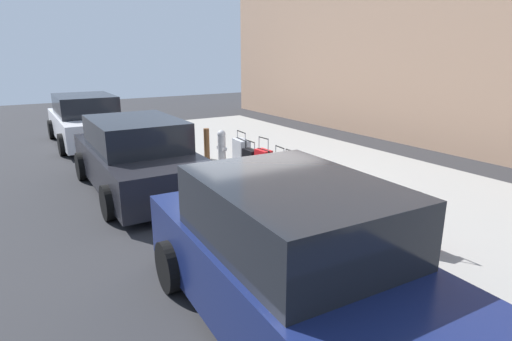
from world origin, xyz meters
name	(u,v)px	position (x,y,z in m)	size (l,w,h in m)	color
ground_plane	(244,193)	(0.00, 0.00, 0.00)	(40.00, 40.00, 0.00)	#28282B
sidewalk_curb	(333,172)	(0.00, -2.50, 0.07)	(18.00, 5.00, 0.14)	gray
suitcase_red_0	(407,229)	(-3.70, -0.54, 0.43)	(0.38, 0.25, 0.90)	red
suitcase_black_1	(381,219)	(-3.20, -0.57, 0.41)	(0.39, 0.27, 0.75)	black
suitcase_silver_2	(352,207)	(-2.69, -0.45, 0.46)	(0.41, 0.23, 0.90)	#9EA0A8
suitcase_teal_3	(335,195)	(-2.18, -0.55, 0.49)	(0.36, 0.19, 0.76)	#0F606B
suitcase_navy_4	(315,192)	(-1.68, -0.54, 0.40)	(0.40, 0.24, 0.80)	navy
suitcase_maroon_5	(292,180)	(-1.11, -0.44, 0.49)	(0.50, 0.24, 0.94)	maroon
suitcase_olive_6	(279,173)	(-0.55, -0.52, 0.48)	(0.40, 0.27, 0.91)	#59601E
suitcase_red_7	(263,167)	(-0.04, -0.46, 0.51)	(0.39, 0.24, 1.01)	red
suitcase_black_8	(250,163)	(0.48, -0.45, 0.46)	(0.42, 0.20, 0.85)	black
suitcase_silver_9	(242,155)	(1.06, -0.56, 0.52)	(0.51, 0.29, 0.96)	#9EA0A8
fire_hydrant	(222,146)	(1.95, -0.49, 0.59)	(0.39, 0.21, 0.85)	#99999E
bollard_post	(207,144)	(2.52, -0.34, 0.55)	(0.15, 0.15, 0.82)	brown
parked_car_navy_0	(292,262)	(-4.11, 1.81, 0.77)	(4.35, 2.13, 1.65)	#141E4C
parked_car_charcoal_1	(137,157)	(1.37, 1.81, 0.72)	(4.55, 2.10, 1.53)	black
parked_car_white_2	(87,121)	(6.97, 1.81, 0.73)	(4.62, 2.11, 1.56)	silver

